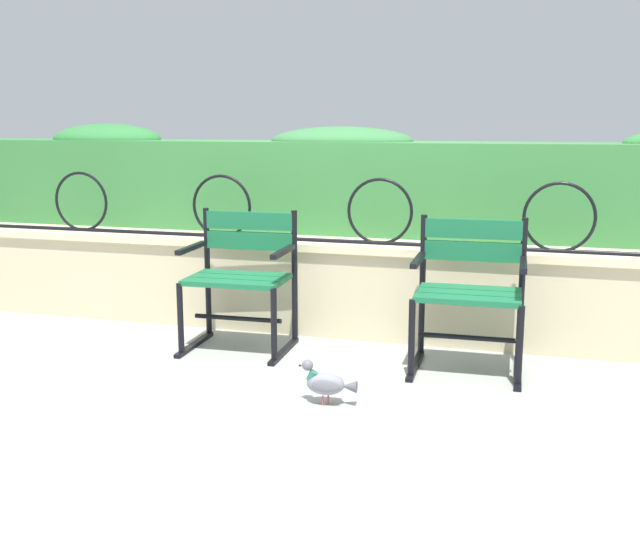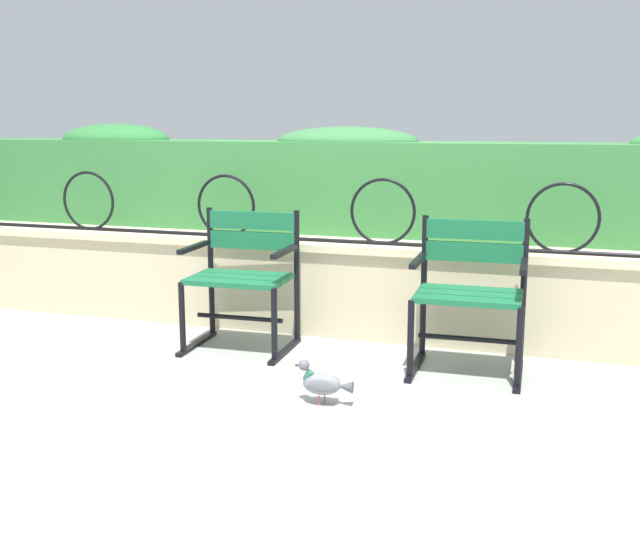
# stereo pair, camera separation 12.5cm
# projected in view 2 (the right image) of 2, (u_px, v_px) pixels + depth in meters

# --- Properties ---
(ground_plane) EXTENTS (60.00, 60.00, 0.00)m
(ground_plane) POSITION_uv_depth(u_px,v_px,m) (315.00, 370.00, 4.23)
(ground_plane) COLOR #9E9E99
(stone_wall) EXTENTS (7.54, 0.41, 0.61)m
(stone_wall) POSITION_uv_depth(u_px,v_px,m) (354.00, 287.00, 4.93)
(stone_wall) COLOR beige
(stone_wall) RESTS_ON ground
(iron_arch_fence) EXTENTS (7.00, 0.02, 0.42)m
(iron_arch_fence) POSITION_uv_depth(u_px,v_px,m) (310.00, 214.00, 4.85)
(iron_arch_fence) COLOR black
(iron_arch_fence) RESTS_ON stone_wall
(hedge_row) EXTENTS (7.39, 0.63, 0.75)m
(hedge_row) POSITION_uv_depth(u_px,v_px,m) (376.00, 182.00, 5.25)
(hedge_row) COLOR #387A3D
(hedge_row) RESTS_ON stone_wall
(park_chair_left) EXTENTS (0.64, 0.54, 0.84)m
(park_chair_left) POSITION_uv_depth(u_px,v_px,m) (244.00, 273.00, 4.61)
(park_chair_left) COLOR #19663D
(park_chair_left) RESTS_ON ground
(park_chair_right) EXTENTS (0.62, 0.54, 0.84)m
(park_chair_right) POSITION_uv_depth(u_px,v_px,m) (470.00, 289.00, 4.16)
(park_chair_right) COLOR #19663D
(park_chair_right) RESTS_ON ground
(pigeon_near_chairs) EXTENTS (0.29, 0.12, 0.22)m
(pigeon_near_chairs) POSITION_uv_depth(u_px,v_px,m) (323.00, 383.00, 3.70)
(pigeon_near_chairs) COLOR gray
(pigeon_near_chairs) RESTS_ON ground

